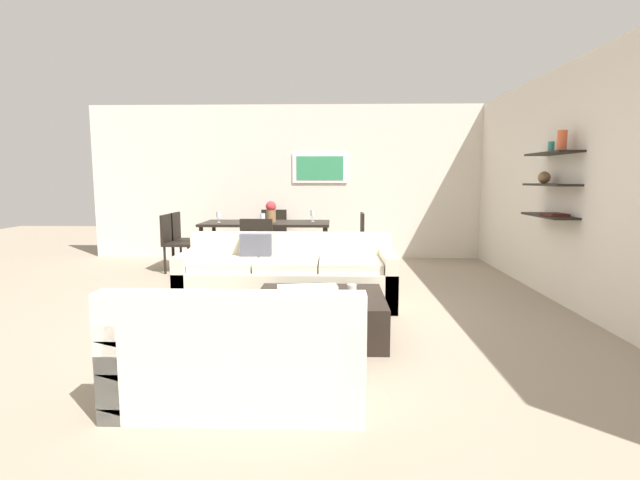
{
  "coord_description": "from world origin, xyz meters",
  "views": [
    {
      "loc": [
        0.42,
        -4.97,
        1.42
      ],
      "look_at": [
        0.27,
        0.2,
        0.75
      ],
      "focal_mm": 26.67,
      "sensor_mm": 36.0,
      "label": 1
    }
  ],
  "objects_px": {
    "candle_jar": "(352,289)",
    "dining_chair_left_near": "(174,239)",
    "wine_glass_left_near": "(219,215)",
    "wine_glass_foot": "(263,217)",
    "sofa_beige": "(288,278)",
    "dining_chair_right_far": "(355,237)",
    "dining_chair_head": "(273,232)",
    "decorative_bowl": "(318,290)",
    "wine_glass_right_far": "(313,214)",
    "dining_table": "(266,226)",
    "dining_chair_foot": "(258,245)",
    "dining_chair_left_far": "(182,236)",
    "apple_on_coffee_table": "(290,288)",
    "centerpiece_vase": "(271,211)",
    "coffee_table": "(320,316)",
    "loveseat_white": "(244,353)"
  },
  "relations": [
    {
      "from": "coffee_table",
      "to": "apple_on_coffee_table",
      "type": "distance_m",
      "value": 0.38
    },
    {
      "from": "apple_on_coffee_table",
      "to": "dining_chair_right_far",
      "type": "relative_size",
      "value": 0.08
    },
    {
      "from": "decorative_bowl",
      "to": "wine_glass_right_far",
      "type": "bearing_deg",
      "value": 93.39
    },
    {
      "from": "wine_glass_left_near",
      "to": "wine_glass_foot",
      "type": "height_order",
      "value": "wine_glass_left_near"
    },
    {
      "from": "loveseat_white",
      "to": "candle_jar",
      "type": "height_order",
      "value": "loveseat_white"
    },
    {
      "from": "dining_chair_head",
      "to": "wine_glass_foot",
      "type": "distance_m",
      "value": 1.27
    },
    {
      "from": "dining_chair_right_far",
      "to": "centerpiece_vase",
      "type": "xyz_separation_m",
      "value": [
        -1.31,
        -0.21,
        0.42
      ]
    },
    {
      "from": "apple_on_coffee_table",
      "to": "dining_chair_head",
      "type": "xyz_separation_m",
      "value": [
        -0.64,
        3.88,
        0.09
      ]
    },
    {
      "from": "sofa_beige",
      "to": "dining_table",
      "type": "relative_size",
      "value": 1.22
    },
    {
      "from": "loveseat_white",
      "to": "coffee_table",
      "type": "bearing_deg",
      "value": 68.98
    },
    {
      "from": "sofa_beige",
      "to": "coffee_table",
      "type": "relative_size",
      "value": 2.07
    },
    {
      "from": "decorative_bowl",
      "to": "dining_chair_head",
      "type": "xyz_separation_m",
      "value": [
        -0.9,
        3.93,
        0.09
      ]
    },
    {
      "from": "dining_chair_left_far",
      "to": "wine_glass_left_near",
      "type": "relative_size",
      "value": 5.36
    },
    {
      "from": "wine_glass_right_far",
      "to": "dining_chair_right_far",
      "type": "bearing_deg",
      "value": 7.48
    },
    {
      "from": "dining_table",
      "to": "dining_chair_foot",
      "type": "height_order",
      "value": "dining_chair_foot"
    },
    {
      "from": "candle_jar",
      "to": "dining_chair_left_near",
      "type": "xyz_separation_m",
      "value": [
        -2.6,
        2.86,
        0.08
      ]
    },
    {
      "from": "dining_chair_left_far",
      "to": "centerpiece_vase",
      "type": "height_order",
      "value": "centerpiece_vase"
    },
    {
      "from": "dining_chair_foot",
      "to": "wine_glass_left_near",
      "type": "distance_m",
      "value": 1.09
    },
    {
      "from": "dining_table",
      "to": "dining_chair_head",
      "type": "height_order",
      "value": "dining_chair_head"
    },
    {
      "from": "apple_on_coffee_table",
      "to": "dining_chair_right_far",
      "type": "xyz_separation_m",
      "value": [
        0.74,
        3.23,
        0.09
      ]
    },
    {
      "from": "loveseat_white",
      "to": "wine_glass_right_far",
      "type": "relative_size",
      "value": 8.73
    },
    {
      "from": "coffee_table",
      "to": "decorative_bowl",
      "type": "height_order",
      "value": "decorative_bowl"
    },
    {
      "from": "decorative_bowl",
      "to": "dining_chair_foot",
      "type": "distance_m",
      "value": 2.43
    },
    {
      "from": "dining_chair_left_far",
      "to": "wine_glass_foot",
      "type": "xyz_separation_m",
      "value": [
        1.38,
        -0.57,
        0.36
      ]
    },
    {
      "from": "dining_chair_left_near",
      "to": "dining_chair_head",
      "type": "distance_m",
      "value": 1.73
    },
    {
      "from": "coffee_table",
      "to": "dining_chair_left_far",
      "type": "height_order",
      "value": "dining_chair_left_far"
    },
    {
      "from": "decorative_bowl",
      "to": "wine_glass_right_far",
      "type": "relative_size",
      "value": 1.73
    },
    {
      "from": "coffee_table",
      "to": "dining_table",
      "type": "bearing_deg",
      "value": 106.35
    },
    {
      "from": "wine_glass_right_far",
      "to": "candle_jar",
      "type": "bearing_deg",
      "value": -81.03
    },
    {
      "from": "dining_chair_head",
      "to": "coffee_table",
      "type": "bearing_deg",
      "value": -76.96
    },
    {
      "from": "dining_chair_head",
      "to": "dining_chair_foot",
      "type": "xyz_separation_m",
      "value": [
        0.0,
        -1.68,
        0.0
      ]
    },
    {
      "from": "dining_table",
      "to": "dining_chair_right_far",
      "type": "xyz_separation_m",
      "value": [
        1.38,
        0.2,
        -0.18
      ]
    },
    {
      "from": "coffee_table",
      "to": "dining_table",
      "type": "xyz_separation_m",
      "value": [
        -0.93,
        3.15,
        0.49
      ]
    },
    {
      "from": "loveseat_white",
      "to": "centerpiece_vase",
      "type": "bearing_deg",
      "value": 95.09
    },
    {
      "from": "dining_chair_head",
      "to": "dining_chair_foot",
      "type": "bearing_deg",
      "value": -90.0
    },
    {
      "from": "decorative_bowl",
      "to": "dining_chair_right_far",
      "type": "height_order",
      "value": "dining_chair_right_far"
    },
    {
      "from": "apple_on_coffee_table",
      "to": "wine_glass_left_near",
      "type": "bearing_deg",
      "value": 114.86
    },
    {
      "from": "dining_chair_head",
      "to": "wine_glass_left_near",
      "type": "bearing_deg",
      "value": -126.93
    },
    {
      "from": "dining_chair_left_far",
      "to": "dining_chair_head",
      "type": "height_order",
      "value": "same"
    },
    {
      "from": "apple_on_coffee_table",
      "to": "candle_jar",
      "type": "bearing_deg",
      "value": -2.24
    },
    {
      "from": "dining_chair_foot",
      "to": "centerpiece_vase",
      "type": "height_order",
      "value": "centerpiece_vase"
    },
    {
      "from": "dining_chair_left_far",
      "to": "wine_glass_left_near",
      "type": "distance_m",
      "value": 0.82
    },
    {
      "from": "sofa_beige",
      "to": "loveseat_white",
      "type": "bearing_deg",
      "value": -91.48
    },
    {
      "from": "dining_chair_left_far",
      "to": "dining_chair_foot",
      "type": "height_order",
      "value": "same"
    },
    {
      "from": "decorative_bowl",
      "to": "apple_on_coffee_table",
      "type": "bearing_deg",
      "value": 167.69
    },
    {
      "from": "loveseat_white",
      "to": "wine_glass_right_far",
      "type": "xyz_separation_m",
      "value": [
        0.25,
        4.46,
        0.58
      ]
    },
    {
      "from": "sofa_beige",
      "to": "dining_chair_right_far",
      "type": "bearing_deg",
      "value": 68.66
    },
    {
      "from": "dining_chair_left_near",
      "to": "dining_chair_left_far",
      "type": "relative_size",
      "value": 1.0
    },
    {
      "from": "sofa_beige",
      "to": "dining_chair_right_far",
      "type": "relative_size",
      "value": 2.71
    },
    {
      "from": "sofa_beige",
      "to": "loveseat_white",
      "type": "relative_size",
      "value": 1.54
    }
  ]
}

